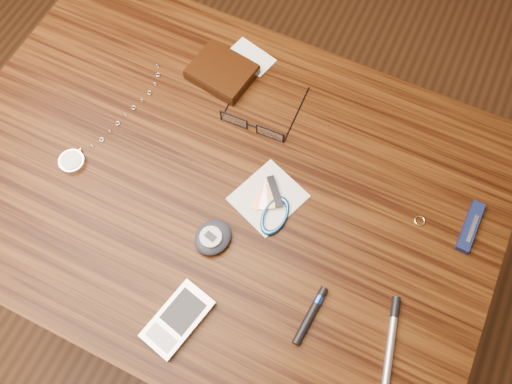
# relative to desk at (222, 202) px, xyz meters

# --- Properties ---
(ground) EXTENTS (3.80, 3.80, 0.00)m
(ground) POSITION_rel_desk_xyz_m (0.00, 0.00, -0.65)
(ground) COLOR #472814
(ground) RESTS_ON ground
(desk) EXTENTS (1.00, 0.70, 0.75)m
(desk) POSITION_rel_desk_xyz_m (0.00, 0.00, 0.00)
(desk) COLOR #371C08
(desk) RESTS_ON ground
(wallet_and_card) EXTENTS (0.15, 0.16, 0.03)m
(wallet_and_card) POSITION_rel_desk_xyz_m (-0.10, 0.21, 0.11)
(wallet_and_card) COLOR black
(wallet_and_card) RESTS_ON desk
(eyeglasses) EXTENTS (0.14, 0.14, 0.03)m
(eyeglasses) POSITION_rel_desk_xyz_m (0.01, 0.13, 0.11)
(eyeglasses) COLOR black
(eyeglasses) RESTS_ON desk
(gold_ring) EXTENTS (0.02, 0.02, 0.00)m
(gold_ring) POSITION_rel_desk_xyz_m (0.35, 0.08, 0.10)
(gold_ring) COLOR #EDD370
(gold_ring) RESTS_ON desk
(pocket_watch) EXTENTS (0.08, 0.28, 0.01)m
(pocket_watch) POSITION_rel_desk_xyz_m (-0.25, -0.08, 0.11)
(pocket_watch) COLOR silver
(pocket_watch) RESTS_ON desk
(pda_phone) EXTENTS (0.09, 0.13, 0.02)m
(pda_phone) POSITION_rel_desk_xyz_m (0.05, -0.25, 0.11)
(pda_phone) COLOR #B0B0B5
(pda_phone) RESTS_ON desk
(pedometer) EXTENTS (0.07, 0.08, 0.03)m
(pedometer) POSITION_rel_desk_xyz_m (0.04, -0.10, 0.11)
(pedometer) COLOR #21222B
(pedometer) RESTS_ON desk
(notepad_keys) EXTENTS (0.13, 0.14, 0.01)m
(notepad_keys) POSITION_rel_desk_xyz_m (0.11, -0.01, 0.11)
(notepad_keys) COLOR silver
(notepad_keys) RESTS_ON desk
(pocket_knife) EXTENTS (0.02, 0.10, 0.01)m
(pocket_knife) POSITION_rel_desk_xyz_m (0.43, 0.11, 0.11)
(pocket_knife) COLOR #121B3D
(pocket_knife) RESTS_ON desk
(silver_pen) EXTENTS (0.05, 0.16, 0.01)m
(silver_pen) POSITION_rel_desk_xyz_m (0.37, -0.13, 0.11)
(silver_pen) COLOR #B3B4B8
(silver_pen) RESTS_ON desk
(black_blue_pen) EXTENTS (0.02, 0.10, 0.01)m
(black_blue_pen) POSITION_rel_desk_xyz_m (0.24, -0.15, 0.11)
(black_blue_pen) COLOR black
(black_blue_pen) RESTS_ON desk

